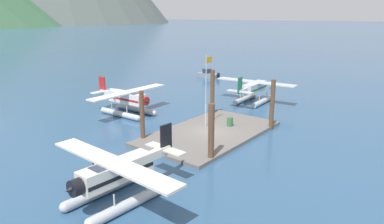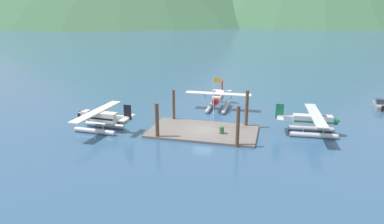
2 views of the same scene
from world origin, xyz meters
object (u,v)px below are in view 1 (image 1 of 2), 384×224
at_px(boat_grey_open_east, 208,74).
at_px(flagpole, 207,83).
at_px(fuel_drum, 230,122).
at_px(mooring_buoy, 97,174).
at_px(seaplane_white_bow_centre, 128,101).
at_px(seaplane_silver_stbd_fwd, 254,90).
at_px(seaplane_cream_port_aft, 117,177).

bearing_deg(boat_grey_open_east, flagpole, -144.84).
xyz_separation_m(fuel_drum, mooring_buoy, (-14.91, 1.36, -0.35)).
bearing_deg(fuel_drum, seaplane_white_bow_centre, 102.14).
relative_size(mooring_buoy, seaplane_silver_stbd_fwd, 0.07).
bearing_deg(seaplane_silver_stbd_fwd, fuel_drum, -163.39).
relative_size(flagpole, seaplane_cream_port_aft, 0.66).
bearing_deg(mooring_buoy, fuel_drum, -5.22).
distance_m(mooring_buoy, seaplane_silver_stbd_fwd, 26.14).
bearing_deg(seaplane_cream_port_aft, seaplane_silver_stbd_fwd, 11.12).
relative_size(seaplane_silver_stbd_fwd, boat_grey_open_east, 2.14).
height_order(mooring_buoy, seaplane_silver_stbd_fwd, seaplane_silver_stbd_fwd).
relative_size(seaplane_cream_port_aft, boat_grey_open_east, 2.14).
height_order(fuel_drum, boat_grey_open_east, boat_grey_open_east).
distance_m(flagpole, mooring_buoy, 14.19).
height_order(mooring_buoy, seaplane_white_bow_centre, seaplane_white_bow_centre).
relative_size(mooring_buoy, seaplane_white_bow_centre, 0.07).
height_order(fuel_drum, seaplane_white_bow_centre, seaplane_white_bow_centre).
relative_size(seaplane_silver_stbd_fwd, seaplane_white_bow_centre, 1.00).
distance_m(fuel_drum, seaplane_cream_port_aft, 16.08).
xyz_separation_m(mooring_buoy, seaplane_cream_port_aft, (-1.02, -3.36, 1.19)).
distance_m(fuel_drum, boat_grey_open_east, 29.62).
height_order(fuel_drum, seaplane_cream_port_aft, seaplane_cream_port_aft).
bearing_deg(flagpole, seaplane_cream_port_aft, -165.07).
distance_m(fuel_drum, seaplane_white_bow_centre, 12.14).
height_order(flagpole, seaplane_silver_stbd_fwd, flagpole).
xyz_separation_m(fuel_drum, seaplane_white_bow_centre, (-2.55, 11.84, 0.84)).
distance_m(seaplane_white_bow_centre, boat_grey_open_east, 26.34).
bearing_deg(fuel_drum, seaplane_cream_port_aft, -172.84).
distance_m(flagpole, seaplane_silver_stbd_fwd, 12.90).
distance_m(mooring_buoy, seaplane_white_bow_centre, 16.25).
relative_size(flagpole, mooring_buoy, 8.92).
relative_size(flagpole, fuel_drum, 7.84).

